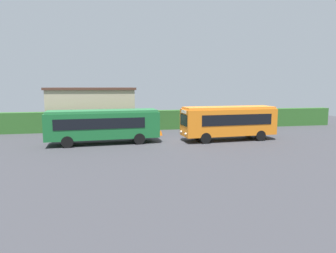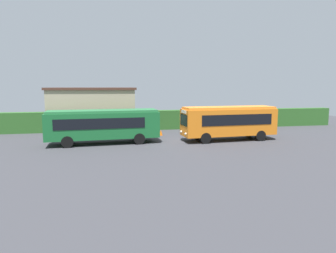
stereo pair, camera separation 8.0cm
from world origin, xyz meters
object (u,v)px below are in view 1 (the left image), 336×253
bus_green (103,124)px  person_center (129,128)px  traffic_cone (161,133)px  bus_orange (229,121)px  person_left (93,130)px

bus_green → person_center: (2.52, 3.12, -0.80)m
traffic_cone → bus_orange: bearing=-34.2°
bus_orange → traffic_cone: (-5.90, 4.01, -1.56)m
person_center → person_left: bearing=-96.6°
bus_green → bus_orange: 11.73m
bus_green → traffic_cone: 6.95m
bus_orange → person_center: size_ratio=5.07×
bus_green → person_left: size_ratio=5.81×
bus_green → bus_orange: bus_orange is taller
bus_orange → bus_green: bearing=-6.0°
person_left → traffic_cone: person_left is taller
bus_green → person_center: bearing=47.5°
person_left → person_center: (3.62, 0.90, 0.05)m
bus_green → traffic_cone: (5.83, 3.49, -1.47)m
bus_orange → person_left: bus_orange is taller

